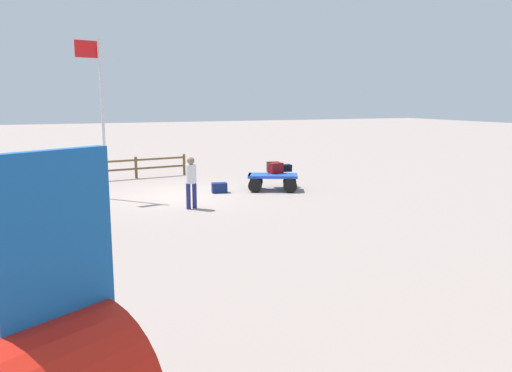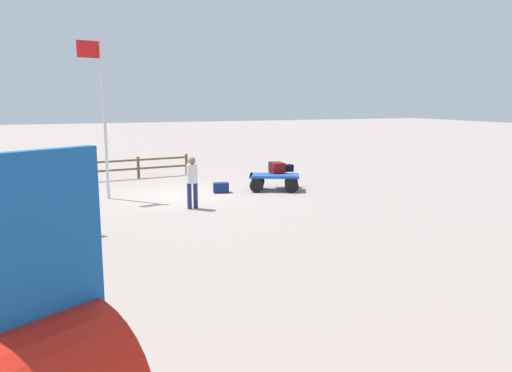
{
  "view_description": "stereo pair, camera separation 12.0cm",
  "coord_description": "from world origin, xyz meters",
  "px_view_note": "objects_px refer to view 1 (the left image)",
  "views": [
    {
      "loc": [
        4.38,
        17.44,
        3.39
      ],
      "look_at": [
        -0.46,
        6.0,
        1.26
      ],
      "focal_mm": 35.25,
      "sensor_mm": 36.0,
      "label": 1
    },
    {
      "loc": [
        4.27,
        17.48,
        3.39
      ],
      "look_at": [
        -0.46,
        6.0,
        1.26
      ],
      "focal_mm": 35.25,
      "sensor_mm": 36.0,
      "label": 2
    }
  ],
  "objects_px": {
    "suitcase_navy": "(276,168)",
    "signboard": "(64,204)",
    "suitcase_olive": "(283,168)",
    "luggage_cart": "(272,179)",
    "worker_trailing": "(69,188)",
    "flagpole": "(100,107)",
    "suitcase_tan": "(273,167)",
    "suitcase_grey": "(219,188)",
    "worker_lead": "(191,179)"
  },
  "relations": [
    {
      "from": "suitcase_navy",
      "to": "signboard",
      "type": "height_order",
      "value": "signboard"
    },
    {
      "from": "suitcase_navy",
      "to": "suitcase_olive",
      "type": "xyz_separation_m",
      "value": [
        -0.47,
        -0.31,
        -0.06
      ]
    },
    {
      "from": "luggage_cart",
      "to": "signboard",
      "type": "distance_m",
      "value": 8.57
    },
    {
      "from": "worker_trailing",
      "to": "flagpole",
      "type": "bearing_deg",
      "value": -109.53
    },
    {
      "from": "suitcase_tan",
      "to": "flagpole",
      "type": "relative_size",
      "value": 0.1
    },
    {
      "from": "suitcase_navy",
      "to": "worker_trailing",
      "type": "relative_size",
      "value": 0.32
    },
    {
      "from": "flagpole",
      "to": "signboard",
      "type": "height_order",
      "value": "flagpole"
    },
    {
      "from": "worker_trailing",
      "to": "signboard",
      "type": "xyz_separation_m",
      "value": [
        0.18,
        1.21,
        -0.18
      ]
    },
    {
      "from": "suitcase_grey",
      "to": "worker_trailing",
      "type": "relative_size",
      "value": 0.34
    },
    {
      "from": "suitcase_navy",
      "to": "worker_lead",
      "type": "distance_m",
      "value": 4.55
    },
    {
      "from": "suitcase_navy",
      "to": "flagpole",
      "type": "xyz_separation_m",
      "value": [
        6.32,
        -0.51,
        2.33
      ]
    },
    {
      "from": "suitcase_olive",
      "to": "flagpole",
      "type": "bearing_deg",
      "value": -1.73
    },
    {
      "from": "suitcase_navy",
      "to": "signboard",
      "type": "xyz_separation_m",
      "value": [
        7.78,
        4.32,
        0.06
      ]
    },
    {
      "from": "suitcase_navy",
      "to": "suitcase_grey",
      "type": "xyz_separation_m",
      "value": [
        2.25,
        -0.09,
        -0.63
      ]
    },
    {
      "from": "worker_lead",
      "to": "signboard",
      "type": "xyz_separation_m",
      "value": [
        3.82,
        2.1,
        -0.09
      ]
    },
    {
      "from": "worker_lead",
      "to": "flagpole",
      "type": "distance_m",
      "value": 4.21
    },
    {
      "from": "suitcase_grey",
      "to": "signboard",
      "type": "distance_m",
      "value": 7.1
    },
    {
      "from": "suitcase_grey",
      "to": "worker_lead",
      "type": "distance_m",
      "value": 2.97
    },
    {
      "from": "luggage_cart",
      "to": "suitcase_tan",
      "type": "relative_size",
      "value": 3.91
    },
    {
      "from": "suitcase_olive",
      "to": "suitcase_navy",
      "type": "bearing_deg",
      "value": 33.24
    },
    {
      "from": "worker_trailing",
      "to": "signboard",
      "type": "height_order",
      "value": "worker_trailing"
    },
    {
      "from": "suitcase_tan",
      "to": "worker_trailing",
      "type": "relative_size",
      "value": 0.3
    },
    {
      "from": "flagpole",
      "to": "luggage_cart",
      "type": "bearing_deg",
      "value": 172.92
    },
    {
      "from": "suitcase_grey",
      "to": "luggage_cart",
      "type": "bearing_deg",
      "value": 170.7
    },
    {
      "from": "worker_lead",
      "to": "worker_trailing",
      "type": "distance_m",
      "value": 3.74
    },
    {
      "from": "worker_lead",
      "to": "worker_trailing",
      "type": "relative_size",
      "value": 0.92
    },
    {
      "from": "luggage_cart",
      "to": "worker_lead",
      "type": "distance_m",
      "value": 4.24
    },
    {
      "from": "suitcase_navy",
      "to": "flagpole",
      "type": "distance_m",
      "value": 6.75
    },
    {
      "from": "worker_lead",
      "to": "flagpole",
      "type": "bearing_deg",
      "value": -49.29
    },
    {
      "from": "suitcase_navy",
      "to": "worker_lead",
      "type": "xyz_separation_m",
      "value": [
        3.96,
        2.22,
        0.15
      ]
    },
    {
      "from": "flagpole",
      "to": "signboard",
      "type": "bearing_deg",
      "value": 73.14
    },
    {
      "from": "signboard",
      "to": "suitcase_tan",
      "type": "bearing_deg",
      "value": -149.0
    },
    {
      "from": "suitcase_olive",
      "to": "worker_trailing",
      "type": "bearing_deg",
      "value": 22.96
    },
    {
      "from": "suitcase_navy",
      "to": "suitcase_grey",
      "type": "height_order",
      "value": "suitcase_navy"
    },
    {
      "from": "suitcase_olive",
      "to": "signboard",
      "type": "relative_size",
      "value": 0.5
    },
    {
      "from": "suitcase_olive",
      "to": "flagpole",
      "type": "height_order",
      "value": "flagpole"
    },
    {
      "from": "flagpole",
      "to": "worker_trailing",
      "type": "bearing_deg",
      "value": 70.47
    },
    {
      "from": "worker_trailing",
      "to": "flagpole",
      "type": "height_order",
      "value": "flagpole"
    },
    {
      "from": "flagpole",
      "to": "suitcase_olive",
      "type": "bearing_deg",
      "value": 178.27
    },
    {
      "from": "suitcase_olive",
      "to": "signboard",
      "type": "bearing_deg",
      "value": 29.3
    },
    {
      "from": "signboard",
      "to": "worker_trailing",
      "type": "bearing_deg",
      "value": -98.46
    },
    {
      "from": "worker_lead",
      "to": "signboard",
      "type": "distance_m",
      "value": 4.36
    },
    {
      "from": "worker_lead",
      "to": "signboard",
      "type": "height_order",
      "value": "worker_lead"
    },
    {
      "from": "suitcase_navy",
      "to": "suitcase_tan",
      "type": "xyz_separation_m",
      "value": [
        -0.08,
        -0.4,
        -0.01
      ]
    },
    {
      "from": "signboard",
      "to": "flagpole",
      "type": "bearing_deg",
      "value": -106.86
    },
    {
      "from": "suitcase_olive",
      "to": "suitcase_grey",
      "type": "xyz_separation_m",
      "value": [
        2.72,
        0.22,
        -0.56
      ]
    },
    {
      "from": "suitcase_grey",
      "to": "suitcase_olive",
      "type": "bearing_deg",
      "value": -175.36
    },
    {
      "from": "suitcase_tan",
      "to": "worker_lead",
      "type": "height_order",
      "value": "worker_lead"
    },
    {
      "from": "worker_trailing",
      "to": "signboard",
      "type": "relative_size",
      "value": 1.35
    },
    {
      "from": "suitcase_navy",
      "to": "flagpole",
      "type": "bearing_deg",
      "value": -4.63
    }
  ]
}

